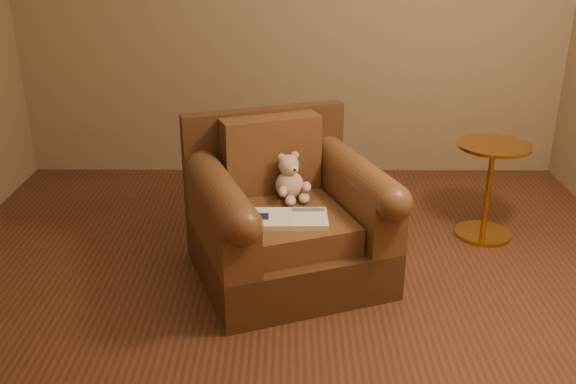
{
  "coord_description": "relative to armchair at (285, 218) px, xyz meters",
  "views": [
    {
      "loc": [
        -0.01,
        -2.69,
        1.78
      ],
      "look_at": [
        -0.02,
        0.33,
        0.51
      ],
      "focal_mm": 40.0,
      "sensor_mm": 36.0,
      "label": 1
    }
  ],
  "objects": [
    {
      "name": "teddy_bear",
      "position": [
        0.03,
        0.09,
        0.17
      ],
      "size": [
        0.19,
        0.22,
        0.26
      ],
      "rotation": [
        0.0,
        0.0,
        0.47
      ],
      "color": "#D0A992",
      "rests_on": "armchair"
    },
    {
      "name": "armchair",
      "position": [
        0.0,
        0.0,
        0.0
      ],
      "size": [
        1.17,
        1.15,
        0.84
      ],
      "rotation": [
        0.0,
        0.0,
        0.35
      ],
      "color": "#462B17",
      "rests_on": "floor"
    },
    {
      "name": "side_table",
      "position": [
        1.21,
        0.45,
        -0.0
      ],
      "size": [
        0.42,
        0.42,
        0.59
      ],
      "color": "#BF8734",
      "rests_on": "floor"
    },
    {
      "name": "floor",
      "position": [
        0.04,
        -0.42,
        -0.32
      ],
      "size": [
        4.0,
        4.0,
        0.0
      ],
      "primitive_type": "plane",
      "color": "#522D1C",
      "rests_on": "ground"
    },
    {
      "name": "guidebook",
      "position": [
        0.02,
        -0.2,
        0.09
      ],
      "size": [
        0.38,
        0.23,
        0.03
      ],
      "rotation": [
        0.0,
        0.0,
        0.02
      ],
      "color": "beige",
      "rests_on": "armchair"
    }
  ]
}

